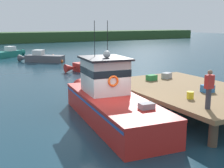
{
  "coord_description": "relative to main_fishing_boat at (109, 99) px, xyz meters",
  "views": [
    {
      "loc": [
        -6.28,
        -11.48,
        4.69
      ],
      "look_at": [
        1.2,
        2.18,
        1.4
      ],
      "focal_mm": 46.72,
      "sensor_mm": 36.0,
      "label": 1
    }
  ],
  "objects": [
    {
      "name": "crate_stack_mid_dock",
      "position": [
        4.07,
        2.08,
        0.36
      ],
      "size": [
        0.65,
        0.52,
        0.33
      ],
      "primitive_type": "cube",
      "rotation": [
        0.0,
        0.0,
        0.14
      ],
      "color": "#2D8442",
      "rests_on": "dock"
    },
    {
      "name": "moored_boat_outer_mooring",
      "position": [
        2.86,
        22.71,
        -0.5
      ],
      "size": [
        5.1,
        4.63,
        1.46
      ],
      "color": "#4C4C51",
      "rests_on": "ground"
    },
    {
      "name": "ground_plane",
      "position": [
        -0.27,
        -0.75,
        -1.01
      ],
      "size": [
        200.0,
        200.0,
        0.0
      ],
      "primitive_type": "plane",
      "color": "#193847"
    },
    {
      "name": "mooring_buoy_outer",
      "position": [
        13.32,
        26.44,
        -0.83
      ],
      "size": [
        0.35,
        0.35,
        0.35
      ],
      "primitive_type": "sphere",
      "color": "silver",
      "rests_on": "ground"
    },
    {
      "name": "mooring_buoy_channel_marker",
      "position": [
        4.64,
        20.65,
        -0.8
      ],
      "size": [
        0.41,
        0.41,
        0.41
      ],
      "primitive_type": "sphere",
      "color": "#EA5B19",
      "rests_on": "ground"
    },
    {
      "name": "mooring_buoy_spare_mooring",
      "position": [
        5.4,
        26.27,
        -0.77
      ],
      "size": [
        0.47,
        0.47,
        0.47
      ],
      "primitive_type": "sphere",
      "color": "#EA5B19",
      "rests_on": "ground"
    },
    {
      "name": "moored_boat_near_channel",
      "position": [
        0.25,
        30.09,
        -0.5
      ],
      "size": [
        5.2,
        4.47,
        1.46
      ],
      "color": "#196B5B",
      "rests_on": "ground"
    },
    {
      "name": "bait_bucket",
      "position": [
        2.99,
        -2.41,
        0.36
      ],
      "size": [
        0.32,
        0.32,
        0.34
      ],
      "primitive_type": "cylinder",
      "color": "yellow",
      "rests_on": "dock"
    },
    {
      "name": "deckhand_by_the_boat",
      "position": [
        2.47,
        -3.99,
        1.05
      ],
      "size": [
        0.36,
        0.22,
        1.63
      ],
      "color": "#383842",
      "rests_on": "dock"
    },
    {
      "name": "dock",
      "position": [
        4.53,
        -0.75,
        0.07
      ],
      "size": [
        6.0,
        9.0,
        1.2
      ],
      "color": "#4C3D2D",
      "rests_on": "ground"
    },
    {
      "name": "crate_single_far",
      "position": [
        5.31,
        2.14,
        0.37
      ],
      "size": [
        0.72,
        0.62,
        0.35
      ],
      "primitive_type": "cube",
      "rotation": [
        0.0,
        0.0,
        0.36
      ],
      "color": "#9E9EA3",
      "rests_on": "dock"
    },
    {
      "name": "crate_stack_near_edge",
      "position": [
        4.72,
        -1.84,
        0.38
      ],
      "size": [
        0.67,
        0.54,
        0.37
      ],
      "primitive_type": "cube",
      "rotation": [
        0.0,
        0.0,
        -0.18
      ],
      "color": "#3370B2",
      "rests_on": "dock"
    },
    {
      "name": "mooring_buoy_inshore",
      "position": [
        4.24,
        28.7,
        -0.77
      ],
      "size": [
        0.47,
        0.47,
        0.47
      ],
      "primitive_type": "sphere",
      "color": "silver",
      "rests_on": "ground"
    },
    {
      "name": "moored_boat_far_right",
      "position": [
        5.68,
        14.31,
        -0.52
      ],
      "size": [
        5.7,
        1.91,
        1.43
      ],
      "color": "red",
      "rests_on": "ground"
    },
    {
      "name": "main_fishing_boat",
      "position": [
        0.0,
        0.0,
        0.0
      ],
      "size": [
        3.45,
        9.94,
        4.8
      ],
      "color": "red",
      "rests_on": "ground"
    }
  ]
}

